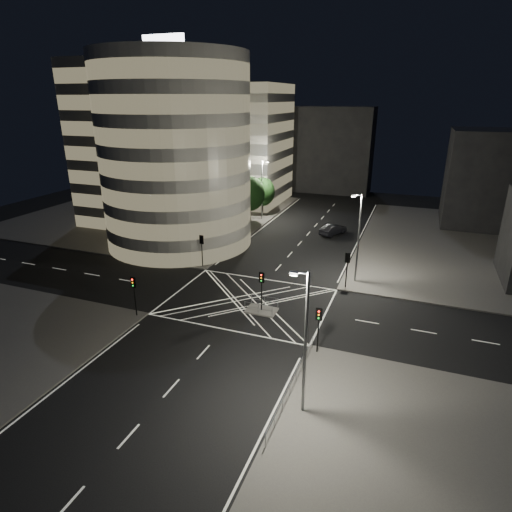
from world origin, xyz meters
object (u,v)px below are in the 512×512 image
at_px(traffic_signal_fr, 347,264).
at_px(street_lamp_right_near, 305,339).
at_px(traffic_signal_island, 262,284).
at_px(street_lamp_left_near, 215,213).
at_px(central_island, 261,310).
at_px(street_lamp_left_far, 262,188).
at_px(traffic_signal_fl, 202,245).
at_px(sedan, 333,229).
at_px(street_lamp_right_far, 358,235).
at_px(traffic_signal_nl, 134,289).
at_px(traffic_signal_nr, 319,322).

relative_size(traffic_signal_fr, street_lamp_right_near, 0.40).
distance_m(traffic_signal_island, street_lamp_left_near, 17.89).
relative_size(central_island, street_lamp_left_far, 0.30).
bearing_deg(traffic_signal_fr, traffic_signal_fl, 180.00).
height_order(central_island, sedan, sedan).
bearing_deg(central_island, street_lamp_left_far, 109.95).
relative_size(traffic_signal_island, sedan, 0.80).
relative_size(traffic_signal_fl, street_lamp_right_far, 0.40).
xyz_separation_m(traffic_signal_island, street_lamp_right_far, (7.44, 10.50, 2.63)).
bearing_deg(sedan, traffic_signal_island, 111.26).
relative_size(traffic_signal_fl, sedan, 0.80).
xyz_separation_m(traffic_signal_nl, street_lamp_right_near, (18.24, -7.20, 2.63)).
xyz_separation_m(traffic_signal_nr, street_lamp_left_near, (-18.24, 18.80, 2.63)).
relative_size(traffic_signal_nl, sedan, 0.80).
bearing_deg(street_lamp_left_near, street_lamp_right_near, -54.03).
xyz_separation_m(traffic_signal_fl, traffic_signal_nr, (17.60, -13.60, 0.00)).
bearing_deg(traffic_signal_fr, traffic_signal_island, -129.33).
distance_m(traffic_signal_island, sedan, 27.55).
bearing_deg(traffic_signal_nl, street_lamp_right_near, -21.55).
distance_m(street_lamp_left_near, street_lamp_right_far, 19.11).
height_order(traffic_signal_fl, street_lamp_left_near, street_lamp_left_near).
xyz_separation_m(traffic_signal_nl, street_lamp_left_near, (-0.64, 18.80, 2.63)).
bearing_deg(traffic_signal_nl, traffic_signal_fl, 90.00).
height_order(traffic_signal_fl, traffic_signal_nr, same).
distance_m(central_island, traffic_signal_nr, 9.08).
height_order(traffic_signal_fl, street_lamp_right_far, street_lamp_right_far).
relative_size(traffic_signal_fl, traffic_signal_nr, 1.00).
bearing_deg(street_lamp_left_far, traffic_signal_nr, -63.64).
bearing_deg(traffic_signal_fr, traffic_signal_nl, -142.31).
distance_m(central_island, street_lamp_left_far, 33.95).
bearing_deg(street_lamp_left_near, street_lamp_right_far, -9.03).
relative_size(traffic_signal_nr, sedan, 0.80).
bearing_deg(traffic_signal_fr, street_lamp_right_far, 73.89).
distance_m(traffic_signal_fl, traffic_signal_nl, 13.60).
distance_m(traffic_signal_fl, sedan, 22.89).
bearing_deg(street_lamp_right_near, traffic_signal_nl, 158.45).
relative_size(central_island, sedan, 0.60).
xyz_separation_m(traffic_signal_nl, traffic_signal_nr, (17.60, 0.00, 0.00)).
height_order(traffic_signal_fr, street_lamp_left_near, street_lamp_left_near).
xyz_separation_m(traffic_signal_nr, traffic_signal_island, (-6.80, 5.30, 0.00)).
relative_size(traffic_signal_fl, street_lamp_left_near, 0.40).
bearing_deg(traffic_signal_fr, central_island, -129.33).
bearing_deg(traffic_signal_fl, street_lamp_left_far, 91.57).
bearing_deg(street_lamp_left_near, traffic_signal_nl, -88.06).
relative_size(traffic_signal_island, street_lamp_left_near, 0.40).
distance_m(central_island, traffic_signal_nl, 12.36).
xyz_separation_m(central_island, sedan, (1.61, 27.42, 0.75)).
height_order(central_island, traffic_signal_fl, traffic_signal_fl).
bearing_deg(street_lamp_right_far, traffic_signal_nr, -92.30).
bearing_deg(traffic_signal_island, street_lamp_right_near, -59.25).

